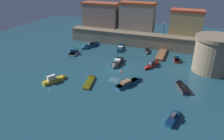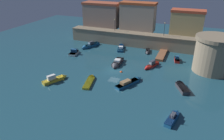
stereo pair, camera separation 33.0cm
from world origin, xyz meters
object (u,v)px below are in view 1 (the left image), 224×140
(moored_boat_5, at_px, (181,86))
(mooring_buoy_0, at_px, (121,72))
(moored_boat_8, at_px, (130,82))
(quay_lamp_1, at_px, (164,27))
(moored_boat_10, at_px, (177,59))
(moored_boat_4, at_px, (90,80))
(fortress_tower, at_px, (214,54))
(moored_boat_2, at_px, (75,52))
(moored_boat_6, at_px, (121,47))
(moored_boat_7, at_px, (147,52))
(moored_boat_3, at_px, (174,117))
(moored_boat_1, at_px, (56,79))
(quay_lamp_0, at_px, (114,23))
(moored_boat_0, at_px, (116,64))
(moored_boat_11, at_px, (89,46))
(moored_boat_9, at_px, (151,65))

(moored_boat_5, relative_size, mooring_buoy_0, 9.17)
(moored_boat_8, distance_m, mooring_buoy_0, 5.89)
(quay_lamp_1, relative_size, moored_boat_5, 0.72)
(moored_boat_8, xyz_separation_m, moored_boat_10, (7.71, 16.73, 0.06))
(moored_boat_4, distance_m, moored_boat_5, 18.93)
(fortress_tower, bearing_deg, moored_boat_4, -148.25)
(moored_boat_2, bearing_deg, moored_boat_6, -59.64)
(moored_boat_2, relative_size, moored_boat_5, 0.90)
(moored_boat_7, bearing_deg, moored_boat_4, -29.07)
(quay_lamp_1, bearing_deg, moored_boat_10, -56.89)
(moored_boat_2, distance_m, moored_boat_8, 23.25)
(moored_boat_2, bearing_deg, moored_boat_3, -133.36)
(moored_boat_3, bearing_deg, moored_boat_7, 33.48)
(moored_boat_1, relative_size, mooring_buoy_0, 9.84)
(quay_lamp_0, distance_m, moored_boat_2, 16.13)
(moored_boat_7, bearing_deg, moored_boat_2, -77.06)
(moored_boat_1, bearing_deg, mooring_buoy_0, -24.99)
(fortress_tower, xyz_separation_m, moored_boat_10, (-8.18, 3.76, -3.83))
(moored_boat_1, bearing_deg, moored_boat_2, 43.37)
(mooring_buoy_0, bearing_deg, quay_lamp_0, 114.89)
(quay_lamp_0, relative_size, moored_boat_2, 0.77)
(moored_boat_5, distance_m, moored_boat_6, 26.81)
(quay_lamp_1, relative_size, moored_boat_6, 0.58)
(moored_boat_4, bearing_deg, quay_lamp_1, -35.09)
(moored_boat_6, bearing_deg, moored_boat_5, -148.94)
(moored_boat_4, xyz_separation_m, moored_boat_6, (-0.87, 22.62, 0.06))
(moored_boat_0, height_order, moored_boat_11, moored_boat_11)
(moored_boat_0, height_order, moored_boat_8, moored_boat_0)
(quay_lamp_1, xyz_separation_m, moored_boat_5, (7.50, -22.51, -6.30))
(moored_boat_3, bearing_deg, mooring_buoy_0, 58.05)
(moored_boat_0, distance_m, moored_boat_11, 16.17)
(moored_boat_2, bearing_deg, moored_boat_7, -76.35)
(moored_boat_3, bearing_deg, moored_boat_4, 82.39)
(quay_lamp_0, relative_size, moored_boat_11, 0.50)
(moored_boat_7, xyz_separation_m, moored_boat_8, (0.81, -19.70, 0.12))
(fortress_tower, bearing_deg, moored_boat_7, 158.05)
(fortress_tower, distance_m, moored_boat_1, 36.06)
(fortress_tower, bearing_deg, quay_lamp_1, 138.92)
(mooring_buoy_0, bearing_deg, moored_boat_1, -141.73)
(moored_boat_1, relative_size, moored_boat_4, 0.86)
(moored_boat_6, relative_size, moored_boat_8, 0.94)
(quay_lamp_0, bearing_deg, moored_boat_1, -94.81)
(quay_lamp_0, height_order, moored_boat_7, quay_lamp_0)
(quay_lamp_0, distance_m, moored_boat_8, 28.41)
(quay_lamp_0, height_order, moored_boat_2, quay_lamp_0)
(fortress_tower, height_order, moored_boat_11, fortress_tower)
(moored_boat_9, height_order, mooring_buoy_0, moored_boat_9)
(moored_boat_2, relative_size, moored_boat_11, 0.65)
(quay_lamp_0, bearing_deg, moored_boat_3, -55.69)
(fortress_tower, bearing_deg, moored_boat_11, 171.74)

